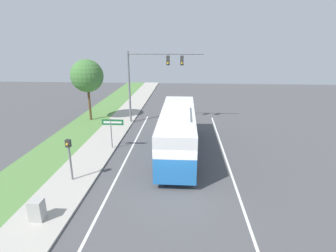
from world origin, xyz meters
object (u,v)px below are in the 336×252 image
object	(u,v)px
pedestrian_signal	(69,153)
street_sign	(112,127)
signal_gantry	(150,73)
utility_cabinet	(37,210)
bus	(178,129)

from	to	relation	value
pedestrian_signal	street_sign	xyz separation A→B (m)	(1.16, 5.10, -0.03)
signal_gantry	utility_cabinet	size ratio (longest dim) A/B	7.28
street_sign	utility_cabinet	bearing A→B (deg)	-97.80
bus	utility_cabinet	bearing A→B (deg)	-126.31
signal_gantry	utility_cabinet	distance (m)	16.94
signal_gantry	pedestrian_signal	world-z (taller)	signal_gantry
signal_gantry	pedestrian_signal	bearing A→B (deg)	-104.99
bus	signal_gantry	world-z (taller)	signal_gantry
utility_cabinet	signal_gantry	bearing A→B (deg)	78.23
signal_gantry	bus	bearing A→B (deg)	-68.60
signal_gantry	utility_cabinet	xyz separation A→B (m)	(-3.33, -15.98, -4.54)
pedestrian_signal	utility_cabinet	world-z (taller)	pedestrian_signal
bus	pedestrian_signal	world-z (taller)	bus
street_sign	bus	bearing A→B (deg)	-3.86
signal_gantry	street_sign	world-z (taller)	signal_gantry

